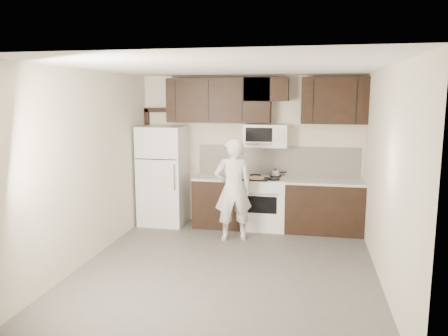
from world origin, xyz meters
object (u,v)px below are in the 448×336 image
(person, at_px, (233,189))
(stove, at_px, (264,203))
(microwave, at_px, (266,136))
(refrigerator, at_px, (163,175))

(person, bearing_deg, stove, -139.20)
(microwave, relative_size, refrigerator, 0.42)
(stove, relative_size, microwave, 1.24)
(stove, distance_m, refrigerator, 1.90)
(microwave, xyz_separation_m, refrigerator, (-1.85, -0.17, -0.75))
(refrigerator, bearing_deg, person, -25.70)
(refrigerator, xyz_separation_m, person, (1.42, -0.68, -0.06))
(person, bearing_deg, refrigerator, -44.48)
(stove, distance_m, person, 0.93)
(stove, height_order, refrigerator, refrigerator)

